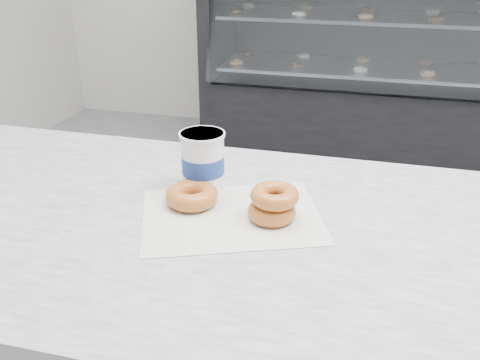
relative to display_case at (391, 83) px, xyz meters
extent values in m
cube|color=silver|center=(0.00, -2.72, 0.39)|extent=(3.06, 0.76, 0.04)
cube|color=black|center=(0.00, -0.02, -0.24)|extent=(2.40, 0.70, 0.50)
cube|color=black|center=(0.00, 0.30, 0.38)|extent=(2.40, 0.06, 0.75)
cube|color=black|center=(-1.16, -0.02, 0.38)|extent=(0.08, 0.70, 0.75)
cube|color=white|center=(0.00, -0.33, 0.38)|extent=(2.28, 0.16, 0.70)
cube|color=silver|center=(0.00, -0.02, 0.09)|extent=(2.20, 0.55, 0.02)
cube|color=silver|center=(0.00, -0.02, 0.41)|extent=(2.20, 0.55, 0.02)
cube|color=silver|center=(-0.34, -2.69, 0.41)|extent=(0.41, 0.37, 0.00)
torus|color=#BF6F34|center=(-0.43, -2.66, 0.43)|extent=(0.14, 0.14, 0.04)
torus|color=#BF6F34|center=(-0.26, -2.68, 0.43)|extent=(0.09, 0.09, 0.03)
torus|color=#BF6F34|center=(-0.26, -2.68, 0.46)|extent=(0.13, 0.13, 0.03)
cylinder|color=white|center=(-0.43, -2.59, 0.47)|extent=(0.11, 0.11, 0.13)
cylinder|color=white|center=(-0.43, -2.59, 0.53)|extent=(0.10, 0.10, 0.01)
cylinder|color=navy|center=(-0.43, -2.59, 0.47)|extent=(0.12, 0.12, 0.04)
camera|label=1|loc=(-0.10, -3.56, 0.91)|focal=40.00mm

